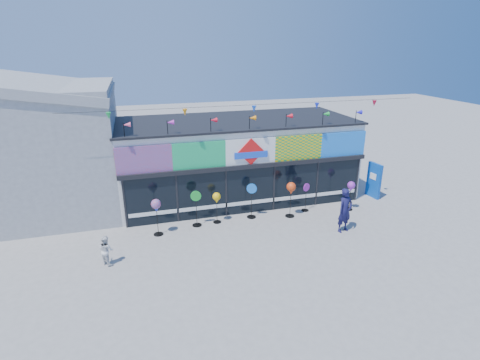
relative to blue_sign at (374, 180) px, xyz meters
name	(u,v)px	position (x,y,z in m)	size (l,w,h in m)	color
ground	(275,246)	(-6.93, -3.52, -0.95)	(80.00, 80.00, 0.00)	gray
kite_shop	(236,158)	(-6.93, 2.42, 1.10)	(16.00, 5.70, 5.31)	white
neighbour_building	(29,145)	(-16.93, 3.48, 2.26)	(8.18, 7.20, 6.87)	#A1A3A6
blue_sign	(374,180)	(0.00, 0.00, 0.00)	(0.28, 0.95, 1.88)	#0B48AC
spinner_0	(156,207)	(-11.43, -1.18, 0.38)	(0.42, 0.42, 1.66)	black
spinner_1	(196,208)	(-9.67, -0.79, -0.06)	(0.47, 0.43, 1.69)	black
spinner_2	(217,199)	(-8.72, -0.72, 0.24)	(0.37, 0.37, 1.48)	black
spinner_3	(252,200)	(-7.03, -0.65, -0.04)	(0.46, 0.44, 1.71)	black
spinner_4	(291,189)	(-5.23, -1.04, 0.44)	(0.44, 0.44, 1.73)	black
spinner_5	(306,196)	(-4.24, -0.65, -0.19)	(0.39, 0.37, 1.43)	black
spinner_6	(351,187)	(-2.10, -1.14, 0.24)	(0.38, 0.38, 1.49)	black
adult_man	(345,210)	(-3.55, -3.07, 0.05)	(0.72, 0.47, 1.98)	#151440
child	(106,250)	(-13.43, -2.99, -0.37)	(0.56, 0.33, 1.16)	silver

